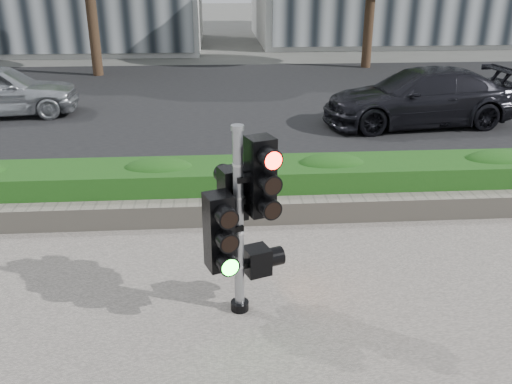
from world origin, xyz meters
TOP-DOWN VIEW (x-y plane):
  - ground at (0.00, 0.00)m, footprint 120.00×120.00m
  - road at (0.00, 10.00)m, footprint 60.00×13.00m
  - curb at (0.00, 3.15)m, footprint 60.00×0.25m
  - stone_wall at (0.00, 1.90)m, footprint 12.00×0.32m
  - hedge at (0.00, 2.55)m, footprint 12.00×1.00m
  - traffic_signal at (-0.06, -0.30)m, footprint 0.77×0.67m
  - car_dark at (4.56, 7.15)m, footprint 4.77×2.30m

SIDE VIEW (x-z plane):
  - ground at x=0.00m, z-range 0.00..0.00m
  - road at x=0.00m, z-range 0.00..0.02m
  - curb at x=0.00m, z-range 0.00..0.12m
  - stone_wall at x=0.00m, z-range 0.03..0.37m
  - hedge at x=0.00m, z-range 0.03..0.71m
  - car_dark at x=4.56m, z-range 0.02..1.36m
  - traffic_signal at x=-0.06m, z-range 0.14..2.24m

